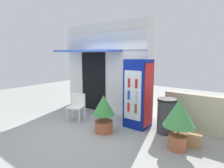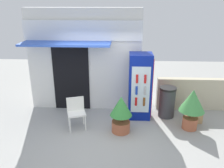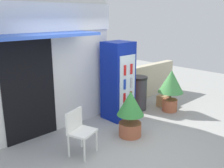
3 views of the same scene
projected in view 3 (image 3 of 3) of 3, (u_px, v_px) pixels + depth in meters
name	position (u px, v px, depth m)	size (l,w,h in m)	color
ground	(119.00, 148.00, 5.00)	(16.00, 16.00, 0.00)	#A3A39E
storefront_building	(41.00, 60.00, 5.37)	(3.47, 1.12, 3.13)	silver
drink_cooler	(118.00, 81.00, 6.27)	(0.66, 0.67, 1.93)	navy
plastic_chair	(79.00, 128.00, 4.71)	(0.57, 0.53, 0.85)	white
potted_plant_near_shop	(130.00, 111.00, 5.39)	(0.58, 0.58, 1.01)	#AD5B3D
potted_plant_curbside	(171.00, 85.00, 6.77)	(0.68, 0.68, 1.14)	#AD5B3D
trash_bin	(138.00, 93.00, 6.98)	(0.49, 0.49, 0.93)	#38383D
stone_boundary_wall	(146.00, 81.00, 8.08)	(2.59, 0.23, 1.02)	beige
cardboard_box	(163.00, 100.00, 7.34)	(0.37, 0.27, 0.31)	tan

